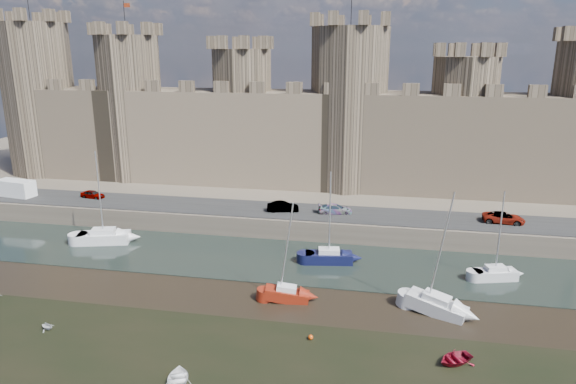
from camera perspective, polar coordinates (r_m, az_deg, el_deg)
name	(u,v)px	position (r m, az deg, el deg)	size (l,w,h in m)	color
water_channel	(309,262)	(56.56, 2.39, -7.80)	(160.00, 12.00, 0.08)	black
quay	(340,175)	(90.24, 5.76, 1.92)	(160.00, 60.00, 2.50)	#4C443A
road	(321,213)	(64.97, 3.71, -2.30)	(160.00, 7.00, 0.10)	black
castle	(330,125)	(76.58, 4.67, 7.44)	(108.50, 11.00, 29.00)	#42382B
car_0	(92,194)	(76.00, -20.90, -0.24)	(1.36, 3.38, 1.15)	gray
car_1	(283,207)	(65.13, -0.58, -1.65)	(1.41, 4.03, 1.33)	gray
car_2	(335,209)	(64.70, 5.25, -1.89)	(1.72, 4.24, 1.23)	gray
car_3	(504,218)	(66.08, 22.83, -2.66)	(2.22, 4.81, 1.34)	gray
van	(16,188)	(81.21, -27.98, 0.35)	(5.39, 2.16, 2.35)	white
sailboat_0	(104,237)	(65.39, -19.79, -4.68)	(6.38, 3.83, 11.17)	silver
sailboat_1	(329,256)	(56.26, 4.57, -7.12)	(5.30, 2.72, 10.14)	black
sailboat_2	(495,273)	(56.24, 22.02, -8.34)	(4.55, 2.75, 9.19)	silver
sailboat_4	(287,293)	(48.29, -0.15, -11.21)	(4.24, 2.03, 9.55)	maroon
sailboat_5	(436,305)	(48.00, 16.15, -11.94)	(5.56, 3.82, 11.19)	silver
dinghy_2	(178,379)	(38.79, -12.09, -19.65)	(2.23, 0.65, 3.12)	white
dinghy_3	(47,326)	(48.25, -25.21, -13.37)	(1.07, 0.66, 1.24)	silver
dinghy_4	(455,360)	(41.85, 18.07, -17.28)	(2.08, 0.60, 2.91)	maroon
buoy_1	(311,337)	(42.77, 2.54, -15.82)	(0.42, 0.42, 0.42)	#CB3F09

